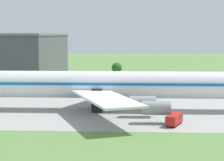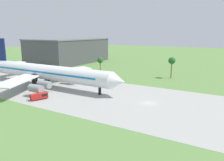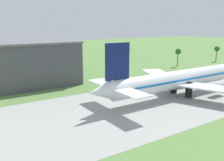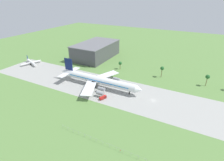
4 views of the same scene
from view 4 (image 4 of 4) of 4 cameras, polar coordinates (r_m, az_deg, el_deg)
ground_plane at (r=136.76m, az=13.31°, el=-6.37°), size 600.00×600.00×0.00m
taxiway_strip at (r=136.76m, az=13.31°, el=-6.36°), size 320.00×44.00×0.02m
jet_airliner at (r=150.81m, az=-4.77°, el=0.24°), size 81.18×53.80×20.49m
regional_aircraft at (r=220.93m, az=-24.90°, el=5.47°), size 24.16×22.03×7.83m
baggage_tug at (r=134.55m, az=-2.92°, el=-5.58°), size 4.10×6.26×2.24m
perimeter_fence at (r=95.05m, az=3.76°, el=-21.94°), size 80.10×0.10×2.10m
no_stopping_sign at (r=95.56m, az=2.75°, el=-21.92°), size 0.44×0.08×1.68m
terminal_building at (r=222.29m, az=-5.27°, el=9.80°), size 36.72×61.20×18.61m
palm_tree_row at (r=171.41m, az=20.19°, el=2.53°), size 104.21×3.60×11.04m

